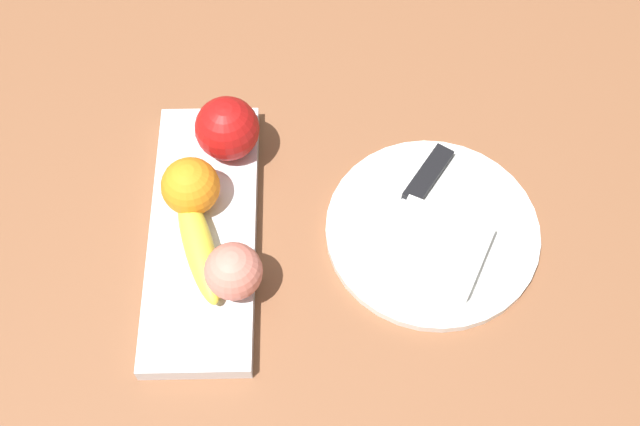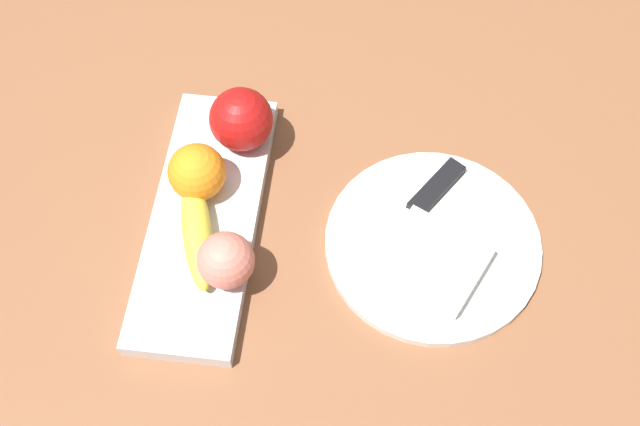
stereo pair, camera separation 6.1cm
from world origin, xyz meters
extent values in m
plane|color=brown|center=(0.00, 0.00, 0.00)|extent=(2.40, 2.40, 0.00)
cube|color=silver|center=(-0.03, 0.00, 0.01)|extent=(0.35, 0.13, 0.02)
sphere|color=#AB1211|center=(-0.15, 0.03, 0.06)|extent=(0.08, 0.08, 0.08)
ellipsoid|color=yellow|center=(0.00, 0.00, 0.04)|extent=(0.16, 0.08, 0.03)
sphere|color=orange|center=(-0.07, -0.01, 0.06)|extent=(0.07, 0.07, 0.07)
sphere|color=#D77767|center=(0.04, 0.04, 0.06)|extent=(0.07, 0.07, 0.07)
cylinder|color=white|center=(-0.03, 0.28, 0.01)|extent=(0.26, 0.26, 0.01)
cube|color=white|center=(0.00, 0.28, 0.02)|extent=(0.13, 0.14, 0.02)
cube|color=silver|center=(-0.06, 0.24, 0.01)|extent=(0.14, 0.10, 0.00)
cube|color=black|center=(-0.10, 0.28, 0.02)|extent=(0.09, 0.07, 0.01)
camera|label=1|loc=(0.42, 0.13, 0.83)|focal=43.68mm
camera|label=2|loc=(0.42, 0.19, 0.83)|focal=43.68mm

